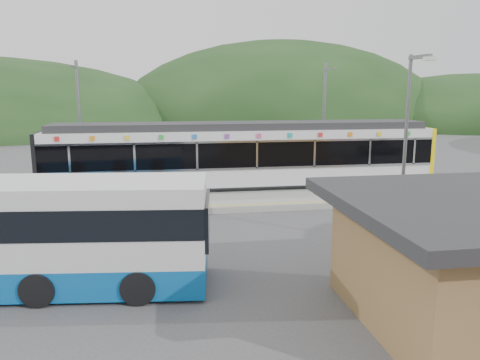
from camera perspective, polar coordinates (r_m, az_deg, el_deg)
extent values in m
plane|color=#4C4C4F|center=(19.21, -1.50, -5.45)|extent=(120.00, 120.00, 0.00)
ellipsoid|color=#1E3D19|center=(74.80, 5.03, 6.67)|extent=(52.00, 39.00, 26.00)
ellipsoid|color=#1E3D19|center=(81.71, 26.37, 5.94)|extent=(44.00, 33.00, 16.00)
cube|color=#9E9E99|center=(22.34, -2.66, -2.73)|extent=(26.00, 3.20, 0.30)
cube|color=yellow|center=(21.05, -2.25, -3.14)|extent=(26.00, 0.10, 0.01)
cube|color=black|center=(24.87, -13.50, -1.27)|extent=(3.20, 2.20, 0.56)
cube|color=black|center=(26.78, 13.02, -0.39)|extent=(3.20, 2.20, 0.56)
cube|color=silver|center=(25.00, 0.26, 0.83)|extent=(20.00, 2.90, 0.92)
cube|color=black|center=(24.82, 0.26, 3.52)|extent=(20.00, 2.96, 1.45)
cube|color=silver|center=(23.46, 0.87, 1.42)|extent=(20.00, 0.05, 0.10)
cube|color=silver|center=(23.27, 0.88, 4.70)|extent=(20.00, 0.05, 0.10)
cube|color=silver|center=(24.72, 0.27, 5.71)|extent=(20.00, 2.90, 0.45)
cube|color=#2D2D30|center=(24.68, 0.27, 6.64)|extent=(19.40, 2.50, 0.36)
cube|color=yellow|center=(28.35, 20.90, 3.06)|extent=(0.24, 2.92, 3.00)
cube|color=black|center=(25.24, -22.99, 2.04)|extent=(0.20, 2.92, 3.00)
cube|color=silver|center=(23.41, -20.08, 2.41)|extent=(0.10, 0.05, 1.35)
cube|color=silver|center=(23.03, -12.73, 2.68)|extent=(0.10, 0.05, 1.35)
cube|color=silver|center=(23.05, -5.26, 2.91)|extent=(0.10, 0.05, 1.35)
cube|color=silver|center=(23.45, 2.08, 3.08)|extent=(0.10, 0.05, 1.35)
cube|color=silver|center=(24.22, 9.07, 3.20)|extent=(0.10, 0.05, 1.35)
cube|color=silver|center=(25.32, 15.54, 3.27)|extent=(0.10, 0.05, 1.35)
cube|color=silver|center=(26.47, 20.46, 3.29)|extent=(0.10, 0.05, 1.35)
cube|color=red|center=(23.40, -21.43, 4.68)|extent=(0.22, 0.04, 0.22)
cube|color=orange|center=(23.12, -17.55, 4.86)|extent=(0.22, 0.04, 0.22)
cube|color=yellow|center=(22.95, -13.58, 5.02)|extent=(0.22, 0.04, 0.22)
cube|color=green|center=(22.89, -9.57, 5.16)|extent=(0.22, 0.04, 0.22)
cube|color=blue|center=(22.94, -5.55, 5.27)|extent=(0.22, 0.04, 0.22)
cube|color=purple|center=(23.10, -1.57, 5.35)|extent=(0.22, 0.04, 0.22)
cube|color=#E54C8C|center=(23.37, 2.34, 5.41)|extent=(0.22, 0.04, 0.22)
cube|color=#19A5A5|center=(23.74, 6.14, 5.44)|extent=(0.22, 0.04, 0.22)
cube|color=red|center=(24.22, 9.80, 5.45)|extent=(0.22, 0.04, 0.22)
cube|color=orange|center=(24.79, 13.32, 5.44)|extent=(0.22, 0.04, 0.22)
cube|color=yellow|center=(25.44, 16.66, 5.41)|extent=(0.22, 0.04, 0.22)
cube|color=green|center=(26.18, 19.83, 5.37)|extent=(0.22, 0.04, 0.22)
cylinder|color=slate|center=(27.31, -18.93, 6.30)|extent=(0.18, 0.18, 7.00)
cube|color=slate|center=(26.49, -19.63, 12.85)|extent=(0.08, 1.80, 0.08)
cylinder|color=slate|center=(28.56, 10.17, 6.88)|extent=(0.18, 0.18, 7.00)
cube|color=slate|center=(27.78, 10.95, 13.15)|extent=(0.08, 1.80, 0.08)
cube|color=#0B5FB2|center=(14.61, -26.65, -9.89)|extent=(11.26, 3.78, 0.80)
cube|color=silver|center=(14.37, -26.92, -6.88)|extent=(11.26, 3.78, 0.80)
cube|color=black|center=(14.16, -27.20, -3.78)|extent=(11.26, 3.82, 0.80)
cylinder|color=black|center=(14.16, -21.73, -10.37)|extent=(1.20, 2.72, 0.90)
cylinder|color=black|center=(13.55, -11.47, -10.74)|extent=(1.20, 2.72, 0.90)
cylinder|color=slate|center=(16.89, 19.43, 3.04)|extent=(0.12, 0.12, 6.55)
cube|color=slate|center=(16.36, 20.99, 13.85)|extent=(0.20, 1.10, 0.12)
cube|color=silver|center=(15.93, 21.87, 13.57)|extent=(0.36, 0.21, 0.12)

